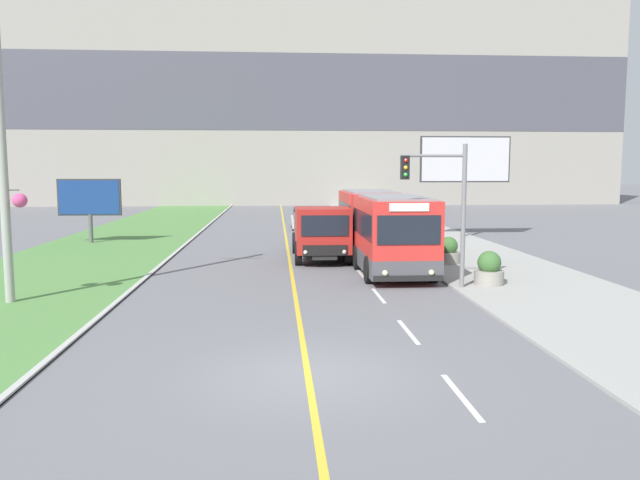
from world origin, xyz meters
The scene contains 12 objects.
ground_plane centered at (0.00, 0.00, 0.00)m, with size 300.00×300.00×0.00m, color slate.
lane_marking_centre centered at (0.29, 1.06, 0.00)m, with size 2.88×140.00×0.01m.
apartment_block_background centered at (0.00, 62.66, 12.12)m, with size 80.00×8.04×24.24m.
city_bus centered at (3.96, 14.66, 1.58)m, with size 2.67×11.76×3.11m.
dump_truck centered at (1.43, 15.72, 1.26)m, with size 2.45×6.70×2.48m.
car_distant centered at (1.40, 31.17, 0.69)m, with size 1.80×4.30×1.45m.
utility_pole_near centered at (-8.92, 7.53, 5.52)m, with size 1.80×0.44×11.77m.
traffic_light_mast centered at (5.09, 8.67, 3.22)m, with size 2.28×0.32×5.01m.
billboard_large centered at (10.82, 24.89, 4.57)m, with size 5.49×0.24×6.12m.
billboard_small centered at (-11.03, 23.55, 2.48)m, with size 3.47×0.24×3.61m.
planter_round_near centered at (6.92, 9.11, 0.60)m, with size 1.04×1.04×1.20m.
planter_round_second centered at (6.87, 14.15, 0.59)m, with size 1.01×1.01×1.16m.
Camera 1 is at (-0.63, -12.25, 4.16)m, focal length 35.00 mm.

